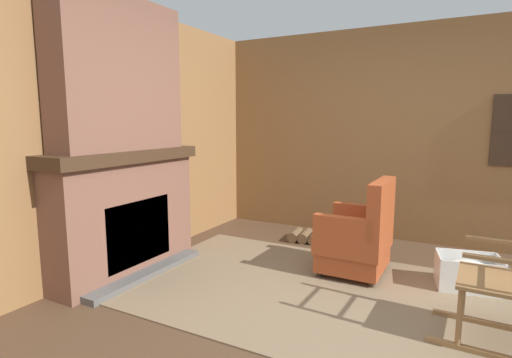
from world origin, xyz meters
The scene contains 12 objects.
ground_plane centered at (0.00, 0.00, 0.00)m, with size 14.00×14.00×0.00m, color #4C3523.
wood_panel_wall_left centered at (-2.39, 0.00, 1.29)m, with size 0.06×5.33×2.58m.
wood_panel_wall_back centered at (0.03, 2.39, 1.29)m, with size 5.33×0.09×2.58m.
fireplace_hearth centered at (-2.17, 0.00, 0.59)m, with size 0.57×1.64×1.19m.
chimney_breast centered at (-2.18, 0.00, 1.88)m, with size 0.32×1.35×1.37m.
area_rug centered at (-0.46, 0.42, 0.01)m, with size 3.26×2.12×0.01m.
armchair centered at (-0.19, 1.01, 0.35)m, with size 0.62×0.69×0.93m.
rocking_chair centered at (0.96, 0.22, 0.43)m, with size 0.81×0.53×1.29m.
firewood_stack centered at (-1.02, 1.77, 0.06)m, with size 0.41×0.37×0.12m.
laundry_basket centered at (0.75, 1.12, 0.15)m, with size 0.57×0.46×0.30m.
oil_lamp_vase centered at (-2.22, -0.23, 1.29)m, with size 0.09×0.09×0.27m.
storage_case centered at (-2.22, 0.24, 1.26)m, with size 0.17×0.25×0.13m.
Camera 1 is at (0.68, -2.70, 1.47)m, focal length 28.00 mm.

